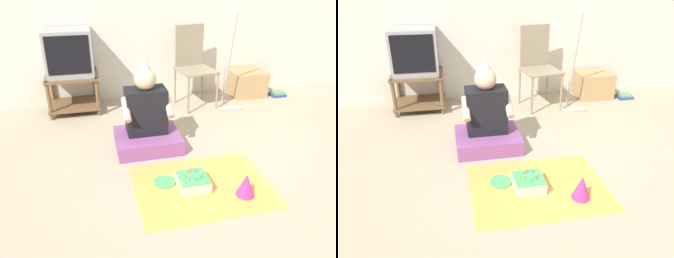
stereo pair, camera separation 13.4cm
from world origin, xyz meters
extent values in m
plane|color=tan|center=(0.00, 0.00, 0.00)|extent=(16.00, 16.00, 0.00)
cube|color=brown|center=(-1.26, 1.67, 0.43)|extent=(0.59, 0.49, 0.03)
cube|color=brown|center=(-1.26, 1.67, 0.08)|extent=(0.59, 0.49, 0.02)
cylinder|color=brown|center=(-1.53, 1.46, 0.22)|extent=(0.04, 0.04, 0.45)
cylinder|color=brown|center=(-1.00, 1.46, 0.22)|extent=(0.04, 0.04, 0.45)
cylinder|color=brown|center=(-1.53, 1.89, 0.22)|extent=(0.04, 0.04, 0.45)
cylinder|color=brown|center=(-1.00, 1.89, 0.22)|extent=(0.04, 0.04, 0.45)
cube|color=#99999E|center=(-1.26, 1.69, 0.70)|extent=(0.51, 0.44, 0.51)
cube|color=black|center=(-1.26, 1.46, 0.71)|extent=(0.45, 0.01, 0.41)
cube|color=gray|center=(0.17, 1.47, 0.46)|extent=(0.48, 0.48, 0.02)
cube|color=gray|center=(0.14, 1.67, 0.70)|extent=(0.37, 0.07, 0.50)
cylinder|color=gray|center=(0.01, 1.25, 0.23)|extent=(0.02, 0.02, 0.46)
cylinder|color=gray|center=(0.39, 1.30, 0.23)|extent=(0.02, 0.02, 0.46)
cylinder|color=gray|center=(-0.04, 1.63, 0.23)|extent=(0.02, 0.02, 0.46)
cylinder|color=gray|center=(0.33, 1.68, 0.23)|extent=(0.02, 0.02, 0.46)
cube|color=tan|center=(0.97, 1.69, 0.16)|extent=(0.44, 0.40, 0.33)
cube|color=#B2ADA3|center=(0.53, 1.24, 0.01)|extent=(0.28, 0.09, 0.03)
cylinder|color=#B7B7BC|center=(0.53, 1.34, 0.58)|extent=(0.03, 0.24, 1.10)
cube|color=#284793|center=(1.36, 1.54, 0.02)|extent=(0.19, 0.15, 0.03)
cube|color=#60936B|center=(1.37, 1.54, 0.04)|extent=(0.16, 0.14, 0.03)
cube|color=#8C4C8C|center=(-0.59, 0.58, 0.07)|extent=(0.60, 0.50, 0.14)
cube|color=black|center=(-0.59, 0.63, 0.35)|extent=(0.37, 0.24, 0.43)
sphere|color=beige|center=(-0.59, 0.63, 0.66)|extent=(0.20, 0.20, 0.20)
cone|color=silver|center=(-0.59, 0.63, 0.79)|extent=(0.11, 0.11, 0.09)
cylinder|color=beige|center=(-0.79, 0.53, 0.42)|extent=(0.06, 0.23, 0.19)
cylinder|color=beige|center=(-0.40, 0.53, 0.42)|extent=(0.06, 0.23, 0.19)
cube|color=#EFA84C|center=(-0.30, -0.15, 0.00)|extent=(1.06, 0.81, 0.01)
cube|color=#F4E0C6|center=(-0.38, -0.15, 0.05)|extent=(0.23, 0.23, 0.09)
cube|color=#4CB266|center=(-0.38, -0.15, 0.10)|extent=(0.22, 0.22, 0.01)
cylinder|color=#E58CCC|center=(-0.32, -0.16, 0.12)|extent=(0.01, 0.01, 0.05)
sphere|color=#FFCC4C|center=(-0.32, -0.16, 0.15)|extent=(0.01, 0.01, 0.01)
cylinder|color=#4C7FE5|center=(-0.34, -0.10, 0.12)|extent=(0.01, 0.01, 0.05)
sphere|color=#FFCC4C|center=(-0.34, -0.10, 0.15)|extent=(0.01, 0.01, 0.01)
cylinder|color=#EA4C4C|center=(-0.38, -0.09, 0.12)|extent=(0.01, 0.01, 0.05)
sphere|color=#FFCC4C|center=(-0.38, -0.09, 0.15)|extent=(0.01, 0.01, 0.01)
cylinder|color=#E58CCC|center=(-0.43, -0.11, 0.12)|extent=(0.01, 0.01, 0.05)
sphere|color=#FFCC4C|center=(-0.43, -0.11, 0.15)|extent=(0.01, 0.01, 0.01)
cylinder|color=#66C666|center=(-0.44, -0.16, 0.12)|extent=(0.01, 0.01, 0.05)
sphere|color=#FFCC4C|center=(-0.44, -0.16, 0.15)|extent=(0.01, 0.01, 0.01)
cylinder|color=#E58CCC|center=(-0.43, -0.19, 0.12)|extent=(0.01, 0.01, 0.05)
sphere|color=#FFCC4C|center=(-0.43, -0.19, 0.15)|extent=(0.01, 0.01, 0.01)
cylinder|color=#4C7FE5|center=(-0.38, -0.21, 0.12)|extent=(0.01, 0.01, 0.05)
sphere|color=#FFCC4C|center=(-0.38, -0.21, 0.15)|extent=(0.01, 0.01, 0.01)
cylinder|color=#4C7FE5|center=(-0.33, -0.19, 0.12)|extent=(0.01, 0.01, 0.05)
sphere|color=#FFCC4C|center=(-0.33, -0.19, 0.15)|extent=(0.01, 0.01, 0.01)
cone|color=#CC338C|center=(-0.03, -0.34, 0.10)|extent=(0.14, 0.14, 0.18)
cylinder|color=#4CB266|center=(-0.58, -0.04, 0.01)|extent=(0.18, 0.18, 0.01)
camera|label=1|loc=(-1.08, -2.13, 1.54)|focal=35.00mm
camera|label=2|loc=(-0.94, -2.16, 1.54)|focal=35.00mm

